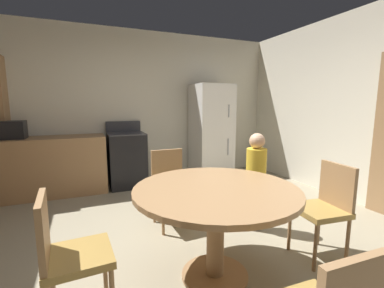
{
  "coord_description": "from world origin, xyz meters",
  "views": [
    {
      "loc": [
        -0.96,
        -2.06,
        1.4
      ],
      "look_at": [
        0.19,
        0.71,
        0.94
      ],
      "focal_mm": 24.41,
      "sensor_mm": 36.0,
      "label": 1
    }
  ],
  "objects_px": {
    "chair_west": "(66,251)",
    "chair_north": "(170,182)",
    "refrigerator": "(211,132)",
    "person_child": "(256,179)",
    "oven_range": "(127,159)",
    "chair_east": "(326,204)",
    "microwave": "(8,130)",
    "dining_table": "(216,206)"
  },
  "relations": [
    {
      "from": "chair_west",
      "to": "chair_north",
      "type": "relative_size",
      "value": 1.0
    },
    {
      "from": "refrigerator",
      "to": "chair_north",
      "type": "relative_size",
      "value": 2.02
    },
    {
      "from": "refrigerator",
      "to": "person_child",
      "type": "relative_size",
      "value": 1.61
    },
    {
      "from": "oven_range",
      "to": "chair_east",
      "type": "bearing_deg",
      "value": -64.81
    },
    {
      "from": "microwave",
      "to": "chair_east",
      "type": "xyz_separation_m",
      "value": [
        3.0,
        -2.85,
        -0.53
      ]
    },
    {
      "from": "refrigerator",
      "to": "chair_north",
      "type": "bearing_deg",
      "value": -129.61
    },
    {
      "from": "microwave",
      "to": "person_child",
      "type": "height_order",
      "value": "microwave"
    },
    {
      "from": "chair_west",
      "to": "chair_north",
      "type": "bearing_deg",
      "value": 44.29
    },
    {
      "from": "chair_east",
      "to": "chair_west",
      "type": "distance_m",
      "value": 2.13
    },
    {
      "from": "oven_range",
      "to": "person_child",
      "type": "height_order",
      "value": "oven_range"
    },
    {
      "from": "microwave",
      "to": "person_child",
      "type": "xyz_separation_m",
      "value": [
        2.75,
        -2.15,
        -0.45
      ]
    },
    {
      "from": "dining_table",
      "to": "chair_north",
      "type": "xyz_separation_m",
      "value": [
        -0.03,
        1.07,
        -0.11
      ]
    },
    {
      "from": "refrigerator",
      "to": "microwave",
      "type": "bearing_deg",
      "value": 179.11
    },
    {
      "from": "chair_east",
      "to": "chair_north",
      "type": "distance_m",
      "value": 1.61
    },
    {
      "from": "refrigerator",
      "to": "chair_north",
      "type": "distance_m",
      "value": 2.13
    },
    {
      "from": "refrigerator",
      "to": "dining_table",
      "type": "distance_m",
      "value": 3.0
    },
    {
      "from": "refrigerator",
      "to": "chair_east",
      "type": "height_order",
      "value": "refrigerator"
    },
    {
      "from": "dining_table",
      "to": "chair_north",
      "type": "bearing_deg",
      "value": 91.79
    },
    {
      "from": "oven_range",
      "to": "microwave",
      "type": "distance_m",
      "value": 1.75
    },
    {
      "from": "microwave",
      "to": "chair_north",
      "type": "relative_size",
      "value": 0.51
    },
    {
      "from": "refrigerator",
      "to": "dining_table",
      "type": "relative_size",
      "value": 1.36
    },
    {
      "from": "refrigerator",
      "to": "chair_east",
      "type": "bearing_deg",
      "value": -94.91
    },
    {
      "from": "dining_table",
      "to": "microwave",
      "type": "bearing_deg",
      "value": 125.36
    },
    {
      "from": "oven_range",
      "to": "microwave",
      "type": "relative_size",
      "value": 2.5
    },
    {
      "from": "chair_west",
      "to": "person_child",
      "type": "height_order",
      "value": "person_child"
    },
    {
      "from": "chair_north",
      "to": "person_child",
      "type": "bearing_deg",
      "value": 58.2
    },
    {
      "from": "oven_range",
      "to": "person_child",
      "type": "bearing_deg",
      "value": -63.29
    },
    {
      "from": "oven_range",
      "to": "person_child",
      "type": "relative_size",
      "value": 1.01
    },
    {
      "from": "chair_north",
      "to": "person_child",
      "type": "xyz_separation_m",
      "value": [
        0.84,
        -0.48,
        0.08
      ]
    },
    {
      "from": "chair_west",
      "to": "chair_north",
      "type": "xyz_separation_m",
      "value": [
        1.03,
        1.13,
        0.0
      ]
    },
    {
      "from": "oven_range",
      "to": "person_child",
      "type": "distance_m",
      "value": 2.41
    },
    {
      "from": "chair_east",
      "to": "person_child",
      "type": "xyz_separation_m",
      "value": [
        -0.26,
        0.7,
        0.08
      ]
    },
    {
      "from": "dining_table",
      "to": "chair_west",
      "type": "bearing_deg",
      "value": -176.78
    },
    {
      "from": "refrigerator",
      "to": "dining_table",
      "type": "bearing_deg",
      "value": -115.9
    },
    {
      "from": "microwave",
      "to": "dining_table",
      "type": "xyz_separation_m",
      "value": [
        1.94,
        -2.73,
        -0.42
      ]
    },
    {
      "from": "oven_range",
      "to": "chair_east",
      "type": "xyz_separation_m",
      "value": [
        1.34,
        -2.85,
        0.03
      ]
    },
    {
      "from": "dining_table",
      "to": "chair_east",
      "type": "xyz_separation_m",
      "value": [
        1.06,
        -0.11,
        -0.11
      ]
    },
    {
      "from": "chair_west",
      "to": "refrigerator",
      "type": "bearing_deg",
      "value": 45.96
    },
    {
      "from": "refrigerator",
      "to": "chair_west",
      "type": "xyz_separation_m",
      "value": [
        -2.37,
        -2.74,
        -0.38
      ]
    },
    {
      "from": "refrigerator",
      "to": "chair_east",
      "type": "relative_size",
      "value": 2.02
    },
    {
      "from": "dining_table",
      "to": "person_child",
      "type": "bearing_deg",
      "value": 35.95
    },
    {
      "from": "chair_east",
      "to": "microwave",
      "type": "bearing_deg",
      "value": -37.36
    }
  ]
}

